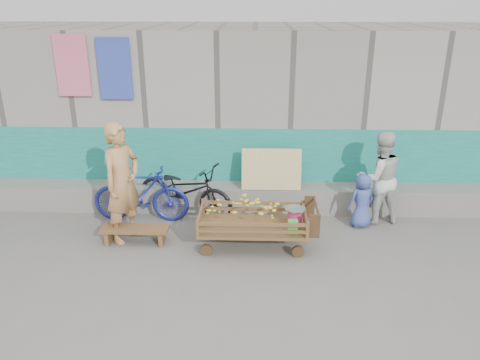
{
  "coord_description": "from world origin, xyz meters",
  "views": [
    {
      "loc": [
        0.01,
        -5.17,
        3.49
      ],
      "look_at": [
        -0.2,
        1.2,
        1.0
      ],
      "focal_mm": 35.0,
      "sensor_mm": 36.0,
      "label": 1
    }
  ],
  "objects_px": {
    "bench": "(135,232)",
    "woman": "(379,178)",
    "vendor_man": "(122,183)",
    "bicycle_blue": "(141,194)",
    "bicycle_dark": "(185,190)",
    "child": "(362,201)",
    "banana_cart": "(251,216)"
  },
  "relations": [
    {
      "from": "vendor_man",
      "to": "woman",
      "type": "relative_size",
      "value": 1.19
    },
    {
      "from": "child",
      "to": "bicycle_blue",
      "type": "height_order",
      "value": "bicycle_blue"
    },
    {
      "from": "banana_cart",
      "to": "child",
      "type": "bearing_deg",
      "value": 22.2
    },
    {
      "from": "woman",
      "to": "bicycle_dark",
      "type": "distance_m",
      "value": 3.2
    },
    {
      "from": "banana_cart",
      "to": "bicycle_blue",
      "type": "bearing_deg",
      "value": 155.69
    },
    {
      "from": "bicycle_blue",
      "to": "bicycle_dark",
      "type": "bearing_deg",
      "value": -72.49
    },
    {
      "from": "vendor_man",
      "to": "bicycle_blue",
      "type": "distance_m",
      "value": 0.77
    },
    {
      "from": "bench",
      "to": "woman",
      "type": "xyz_separation_m",
      "value": [
        3.82,
        0.88,
        0.59
      ]
    },
    {
      "from": "vendor_man",
      "to": "bicycle_blue",
      "type": "bearing_deg",
      "value": 20.83
    },
    {
      "from": "banana_cart",
      "to": "bicycle_blue",
      "type": "xyz_separation_m",
      "value": [
        -1.82,
        0.82,
        -0.02
      ]
    },
    {
      "from": "woman",
      "to": "bicycle_blue",
      "type": "distance_m",
      "value": 3.9
    },
    {
      "from": "banana_cart",
      "to": "child",
      "type": "xyz_separation_m",
      "value": [
        1.78,
        0.73,
        -0.05
      ]
    },
    {
      "from": "banana_cart",
      "to": "bench",
      "type": "xyz_separation_m",
      "value": [
        -1.75,
        0.05,
        -0.31
      ]
    },
    {
      "from": "bench",
      "to": "child",
      "type": "bearing_deg",
      "value": 10.91
    },
    {
      "from": "vendor_man",
      "to": "bicycle_dark",
      "type": "xyz_separation_m",
      "value": [
        0.8,
        0.82,
        -0.45
      ]
    },
    {
      "from": "bicycle_dark",
      "to": "woman",
      "type": "bearing_deg",
      "value": -68.74
    },
    {
      "from": "bench",
      "to": "bicycle_dark",
      "type": "relative_size",
      "value": 0.57
    },
    {
      "from": "bench",
      "to": "child",
      "type": "height_order",
      "value": "child"
    },
    {
      "from": "bench",
      "to": "woman",
      "type": "distance_m",
      "value": 3.96
    },
    {
      "from": "child",
      "to": "bicycle_dark",
      "type": "height_order",
      "value": "bicycle_dark"
    },
    {
      "from": "vendor_man",
      "to": "child",
      "type": "height_order",
      "value": "vendor_man"
    },
    {
      "from": "vendor_man",
      "to": "bicycle_blue",
      "type": "height_order",
      "value": "vendor_man"
    },
    {
      "from": "vendor_man",
      "to": "woman",
      "type": "height_order",
      "value": "vendor_man"
    },
    {
      "from": "bench",
      "to": "vendor_man",
      "type": "height_order",
      "value": "vendor_man"
    },
    {
      "from": "bench",
      "to": "bicycle_dark",
      "type": "distance_m",
      "value": 1.2
    },
    {
      "from": "child",
      "to": "banana_cart",
      "type": "bearing_deg",
      "value": 2.44
    },
    {
      "from": "woman",
      "to": "banana_cart",
      "type": "bearing_deg",
      "value": 12.13
    },
    {
      "from": "woman",
      "to": "vendor_man",
      "type": "bearing_deg",
      "value": -1.61
    },
    {
      "from": "woman",
      "to": "bicycle_dark",
      "type": "bearing_deg",
      "value": -13.68
    },
    {
      "from": "banana_cart",
      "to": "bicycle_dark",
      "type": "xyz_separation_m",
      "value": [
        -1.11,
        1.02,
        -0.03
      ]
    },
    {
      "from": "bench",
      "to": "vendor_man",
      "type": "relative_size",
      "value": 0.55
    },
    {
      "from": "child",
      "to": "bicycle_blue",
      "type": "distance_m",
      "value": 3.6
    }
  ]
}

